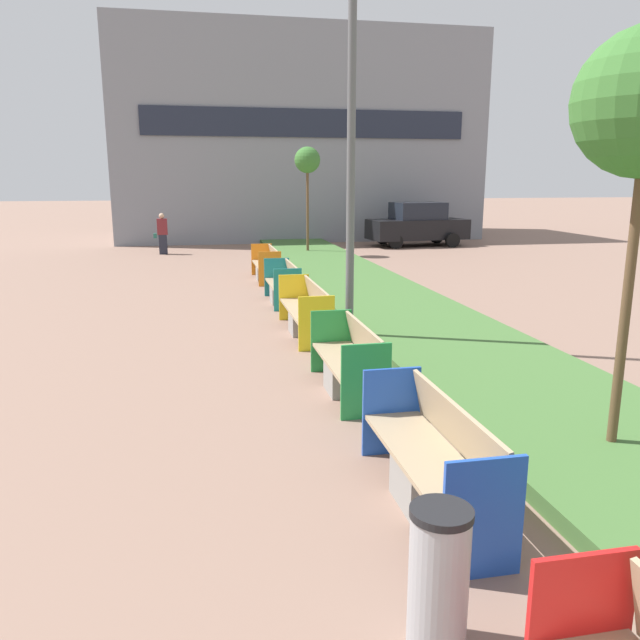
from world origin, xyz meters
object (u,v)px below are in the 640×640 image
litter_bin (439,578)px  sapling_tree_far (307,162)px  pedestrian_walking (162,234)px  bench_green_frame (349,366)px  bench_blue_frame (432,465)px  bench_orange_frame (267,267)px  bench_yellow_frame (306,314)px  bench_teal_frame (283,288)px  street_lamp_post (352,62)px  parked_car_distant (417,225)px

litter_bin → sapling_tree_far: size_ratio=0.23×
pedestrian_walking → bench_green_frame: bearing=-79.2°
bench_blue_frame → bench_orange_frame: 12.89m
sapling_tree_far → litter_bin: bearing=-97.9°
bench_green_frame → bench_yellow_frame: (0.01, 3.36, 0.01)m
bench_green_frame → litter_bin: bench_green_frame is taller
bench_blue_frame → bench_teal_frame: (-0.00, 9.46, -0.01)m
bench_green_frame → street_lamp_post: bearing=76.1°
bench_blue_frame → sapling_tree_far: bearing=83.2°
bench_blue_frame → parked_car_distant: (7.44, 20.92, 0.54)m
bench_green_frame → litter_bin: bearing=-97.3°
bench_blue_frame → pedestrian_walking: bearing=99.2°
pedestrian_walking → litter_bin: bearing=-83.1°
parked_car_distant → bench_orange_frame: bearing=-138.8°
bench_orange_frame → parked_car_distant: parked_car_distant is taller
bench_green_frame → sapling_tree_far: size_ratio=0.50×
bench_blue_frame → bench_green_frame: bearing=90.0°
bench_orange_frame → street_lamp_post: size_ratio=0.25×
bench_teal_frame → sapling_tree_far: sapling_tree_far is taller
bench_yellow_frame → sapling_tree_far: size_ratio=0.62×
bench_blue_frame → parked_car_distant: bearing=70.4°
sapling_tree_far → parked_car_distant: sapling_tree_far is taller
bench_teal_frame → bench_orange_frame: (0.00, 3.43, 0.01)m
bench_yellow_frame → parked_car_distant: size_ratio=0.57×
street_lamp_post → pedestrian_walking: 15.40m
sapling_tree_far → pedestrian_walking: sapling_tree_far is taller
sapling_tree_far → bench_green_frame: bearing=-98.1°
bench_blue_frame → pedestrian_walking: 20.20m
street_lamp_post → sapling_tree_far: size_ratio=2.14×
bench_orange_frame → sapling_tree_far: size_ratio=0.54×
bench_blue_frame → bench_yellow_frame: (0.00, 6.43, 0.01)m
bench_blue_frame → bench_green_frame: same height
bench_teal_frame → litter_bin: size_ratio=2.02×
bench_teal_frame → bench_orange_frame: 3.43m
litter_bin → pedestrian_walking: pedestrian_walking is taller
parked_car_distant → bench_teal_frame: bearing=-129.0°
litter_bin → pedestrian_walking: bearing=96.9°
bench_yellow_frame → sapling_tree_far: 12.67m
bench_orange_frame → bench_teal_frame: bearing=-90.1°
bench_green_frame → bench_yellow_frame: bearing=89.9°
bench_green_frame → litter_bin: size_ratio=2.14×
bench_green_frame → bench_orange_frame: (0.00, 9.82, 0.00)m
bench_orange_frame → litter_bin: 14.56m
litter_bin → bench_teal_frame: bearing=86.9°
bench_green_frame → bench_yellow_frame: same height
bench_yellow_frame → bench_green_frame: bearing=-90.1°
bench_blue_frame → litter_bin: (-0.61, -1.66, 0.10)m
bench_yellow_frame → pedestrian_walking: size_ratio=1.59×
bench_teal_frame → sapling_tree_far: (2.20, 9.06, 3.09)m
bench_orange_frame → street_lamp_post: bearing=-85.2°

